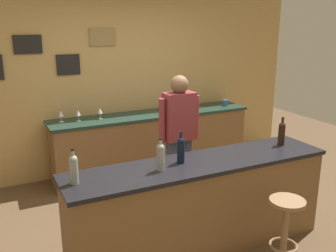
# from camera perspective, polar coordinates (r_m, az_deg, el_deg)

# --- Properties ---
(ground_plane) EXTENTS (10.00, 10.00, 0.00)m
(ground_plane) POSITION_cam_1_polar(r_m,az_deg,el_deg) (4.37, 1.85, -14.96)
(ground_plane) COLOR brown
(back_wall) EXTENTS (6.00, 0.09, 2.80)m
(back_wall) POSITION_cam_1_polar(r_m,az_deg,el_deg) (5.69, -7.85, 7.22)
(back_wall) COLOR tan
(back_wall) RESTS_ON ground_plane
(bar_counter) EXTENTS (2.65, 0.60, 0.92)m
(bar_counter) POSITION_cam_1_polar(r_m,az_deg,el_deg) (3.84, 4.76, -11.72)
(bar_counter) COLOR brown
(bar_counter) RESTS_ON ground_plane
(side_counter) EXTENTS (3.00, 0.56, 0.90)m
(side_counter) POSITION_cam_1_polar(r_m,az_deg,el_deg) (5.71, -2.31, -2.47)
(side_counter) COLOR brown
(side_counter) RESTS_ON ground_plane
(bartender) EXTENTS (0.52, 0.21, 1.62)m
(bartender) POSITION_cam_1_polar(r_m,az_deg,el_deg) (4.48, 1.67, -1.07)
(bartender) COLOR #384766
(bartender) RESTS_ON ground_plane
(bar_stool) EXTENTS (0.32, 0.32, 0.68)m
(bar_stool) POSITION_cam_1_polar(r_m,az_deg,el_deg) (3.71, 17.20, -13.57)
(bar_stool) COLOR olive
(bar_stool) RESTS_ON ground_plane
(wine_bottle_a) EXTENTS (0.07, 0.07, 0.31)m
(wine_bottle_a) POSITION_cam_1_polar(r_m,az_deg,el_deg) (3.22, -13.94, -6.16)
(wine_bottle_a) COLOR #999E99
(wine_bottle_a) RESTS_ON bar_counter
(wine_bottle_b) EXTENTS (0.07, 0.07, 0.31)m
(wine_bottle_b) POSITION_cam_1_polar(r_m,az_deg,el_deg) (3.39, -1.11, -4.52)
(wine_bottle_b) COLOR #999E99
(wine_bottle_b) RESTS_ON bar_counter
(wine_bottle_c) EXTENTS (0.07, 0.07, 0.31)m
(wine_bottle_c) POSITION_cam_1_polar(r_m,az_deg,el_deg) (3.57, 1.93, -3.46)
(wine_bottle_c) COLOR black
(wine_bottle_c) RESTS_ON bar_counter
(wine_bottle_d) EXTENTS (0.07, 0.07, 0.31)m
(wine_bottle_d) POSITION_cam_1_polar(r_m,az_deg,el_deg) (4.26, 16.66, -0.96)
(wine_bottle_d) COLOR black
(wine_bottle_d) RESTS_ON bar_counter
(wine_glass_a) EXTENTS (0.07, 0.07, 0.16)m
(wine_glass_a) POSITION_cam_1_polar(r_m,az_deg,el_deg) (5.27, -15.75, 1.73)
(wine_glass_a) COLOR silver
(wine_glass_a) RESTS_ON side_counter
(wine_glass_b) EXTENTS (0.07, 0.07, 0.16)m
(wine_glass_b) POSITION_cam_1_polar(r_m,az_deg,el_deg) (5.26, -13.30, 1.89)
(wine_glass_b) COLOR silver
(wine_glass_b) RESTS_ON side_counter
(wine_glass_c) EXTENTS (0.07, 0.07, 0.16)m
(wine_glass_c) POSITION_cam_1_polar(r_m,az_deg,el_deg) (5.32, -10.15, 2.20)
(wine_glass_c) COLOR silver
(wine_glass_c) RESTS_ON side_counter
(wine_glass_d) EXTENTS (0.07, 0.07, 0.16)m
(wine_glass_d) POSITION_cam_1_polar(r_m,az_deg,el_deg) (5.63, 0.98, 3.20)
(wine_glass_d) COLOR silver
(wine_glass_d) RESTS_ON side_counter
(wine_glass_e) EXTENTS (0.07, 0.07, 0.16)m
(wine_glass_e) POSITION_cam_1_polar(r_m,az_deg,el_deg) (5.71, 1.66, 3.37)
(wine_glass_e) COLOR silver
(wine_glass_e) RESTS_ON side_counter
(coffee_mug) EXTENTS (0.12, 0.08, 0.09)m
(coffee_mug) POSITION_cam_1_polar(r_m,az_deg,el_deg) (6.14, 8.57, 3.48)
(coffee_mug) COLOR #336699
(coffee_mug) RESTS_ON side_counter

